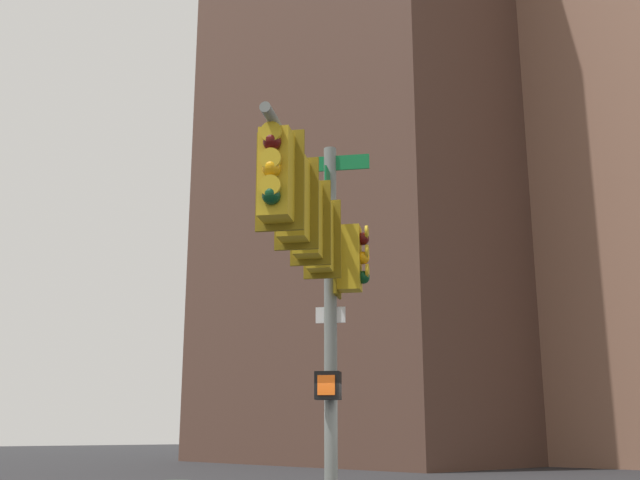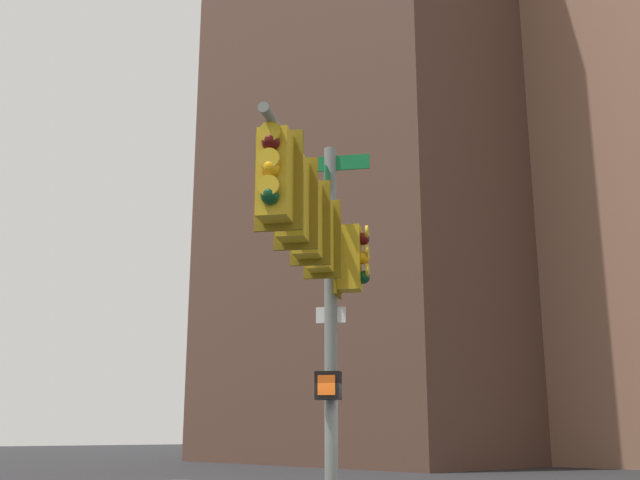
% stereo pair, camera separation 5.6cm
% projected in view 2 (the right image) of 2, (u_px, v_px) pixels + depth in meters
% --- Properties ---
extents(signal_pole_assembly, '(3.08, 3.77, 6.19)m').
position_uv_depth(signal_pole_assembly, '(317.00, 250.00, 10.31)').
color(signal_pole_assembly, slate).
rests_on(signal_pole_assembly, ground_plane).
extents(building_brick_midblock, '(21.07, 18.49, 44.78)m').
position_uv_depth(building_brick_midblock, '(389.00, 132.00, 53.90)').
color(building_brick_midblock, '#4C3328').
rests_on(building_brick_midblock, ground_plane).
extents(building_glass_tower, '(31.16, 29.52, 66.26)m').
position_uv_depth(building_glass_tower, '(627.00, 17.00, 59.22)').
color(building_glass_tower, '#8CB2C6').
rests_on(building_glass_tower, ground_plane).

